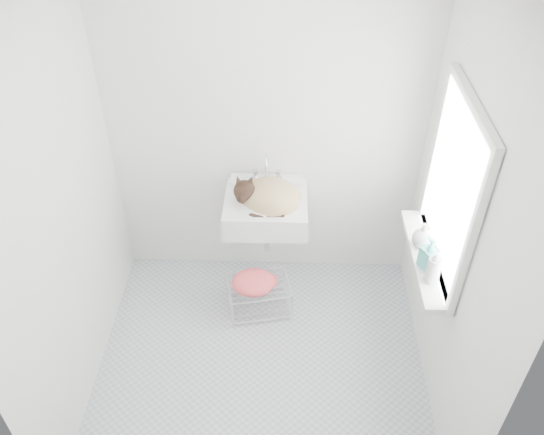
{
  "coord_description": "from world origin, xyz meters",
  "views": [
    {
      "loc": [
        0.15,
        -2.32,
        3.18
      ],
      "look_at": [
        0.06,
        0.5,
        0.88
      ],
      "focal_mm": 36.72,
      "sensor_mm": 36.0,
      "label": 1
    }
  ],
  "objects_px": {
    "bottle_b": "(427,266)",
    "bottle_c": "(421,245)",
    "wire_rack": "(259,295)",
    "cat": "(268,196)",
    "sink": "(266,199)",
    "bottle_a": "(430,280)"
  },
  "relations": [
    {
      "from": "bottle_a",
      "to": "bottle_c",
      "type": "relative_size",
      "value": 1.18
    },
    {
      "from": "wire_rack",
      "to": "bottle_c",
      "type": "relative_size",
      "value": 2.56
    },
    {
      "from": "cat",
      "to": "bottle_a",
      "type": "relative_size",
      "value": 2.46
    },
    {
      "from": "bottle_a",
      "to": "bottle_b",
      "type": "height_order",
      "value": "bottle_b"
    },
    {
      "from": "wire_rack",
      "to": "sink",
      "type": "bearing_deg",
      "value": 79.5
    },
    {
      "from": "bottle_c",
      "to": "bottle_a",
      "type": "bearing_deg",
      "value": -90.0
    },
    {
      "from": "sink",
      "to": "bottle_b",
      "type": "xyz_separation_m",
      "value": [
        0.99,
        -0.64,
        0.0
      ]
    },
    {
      "from": "wire_rack",
      "to": "bottle_b",
      "type": "distance_m",
      "value": 1.31
    },
    {
      "from": "sink",
      "to": "wire_rack",
      "type": "distance_m",
      "value": 0.74
    },
    {
      "from": "bottle_b",
      "to": "cat",
      "type": "bearing_deg",
      "value": 147.58
    },
    {
      "from": "bottle_b",
      "to": "bottle_c",
      "type": "relative_size",
      "value": 1.23
    },
    {
      "from": "cat",
      "to": "bottle_c",
      "type": "height_order",
      "value": "cat"
    },
    {
      "from": "bottle_a",
      "to": "bottle_b",
      "type": "distance_m",
      "value": 0.12
    },
    {
      "from": "sink",
      "to": "bottle_a",
      "type": "distance_m",
      "value": 1.25
    },
    {
      "from": "bottle_b",
      "to": "bottle_c",
      "type": "height_order",
      "value": "bottle_b"
    },
    {
      "from": "bottle_a",
      "to": "bottle_c",
      "type": "bearing_deg",
      "value": 90.0
    },
    {
      "from": "bottle_a",
      "to": "bottle_c",
      "type": "xyz_separation_m",
      "value": [
        0.0,
        0.31,
        0.0
      ]
    },
    {
      "from": "bottle_b",
      "to": "bottle_a",
      "type": "bearing_deg",
      "value": -90.0
    },
    {
      "from": "wire_rack",
      "to": "bottle_c",
      "type": "height_order",
      "value": "bottle_c"
    },
    {
      "from": "bottle_b",
      "to": "wire_rack",
      "type": "bearing_deg",
      "value": 159.43
    },
    {
      "from": "cat",
      "to": "bottle_b",
      "type": "height_order",
      "value": "cat"
    },
    {
      "from": "cat",
      "to": "bottle_b",
      "type": "relative_size",
      "value": 2.36
    }
  ]
}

